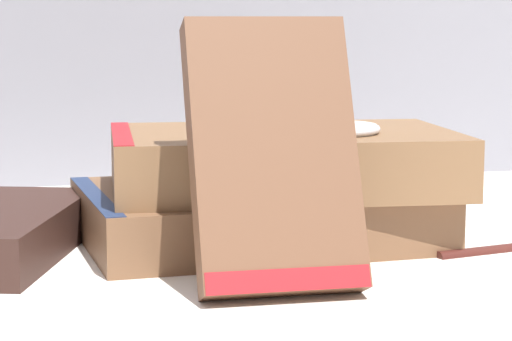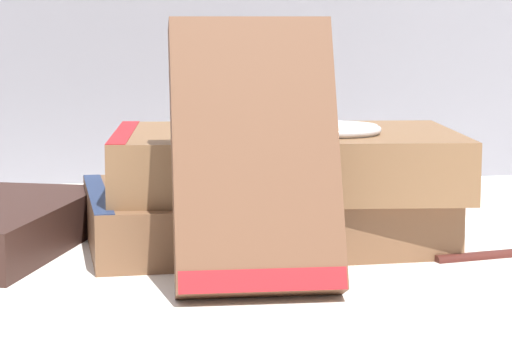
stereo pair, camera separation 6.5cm
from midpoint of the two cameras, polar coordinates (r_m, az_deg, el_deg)
The scene contains 6 objects.
ground_plane at distance 0.65m, azimuth -4.79°, elevation -5.03°, with size 3.00×3.00×0.00m, color white.
book_flat_bottom at distance 0.71m, azimuth -3.07°, elevation -2.41°, with size 0.24×0.18×0.04m.
book_flat_top at distance 0.70m, azimuth -1.65°, elevation 0.51°, with size 0.23×0.16×0.04m.
book_leaning_front at distance 0.58m, azimuth -2.28°, elevation 0.34°, with size 0.09×0.08×0.15m.
pocket_watch at distance 0.68m, azimuth 1.41°, elevation 2.24°, with size 0.06×0.06×0.01m.
reading_glasses at distance 0.86m, azimuth -7.71°, elevation -1.74°, with size 0.12×0.07×0.00m.
Camera 1 is at (-0.12, -0.62, 0.15)m, focal length 75.00 mm.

